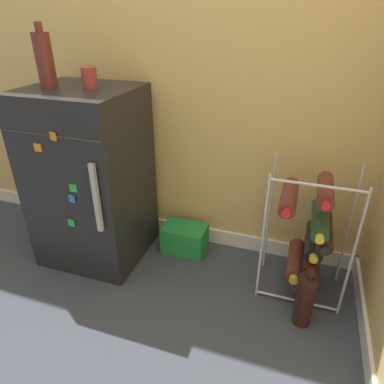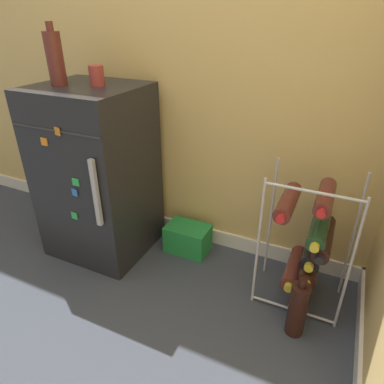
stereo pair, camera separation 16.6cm
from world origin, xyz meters
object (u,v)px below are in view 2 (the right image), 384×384
at_px(fridge_top_cup, 97,76).
at_px(fridge_top_bottle, 55,58).
at_px(loose_bottle_floor, 298,309).
at_px(soda_box, 188,238).
at_px(mini_fridge, 98,173).
at_px(wine_rack, 309,244).

height_order(fridge_top_cup, fridge_top_bottle, fridge_top_bottle).
relative_size(fridge_top_bottle, loose_bottle_floor, 0.93).
bearing_deg(loose_bottle_floor, soda_box, 154.04).
distance_m(mini_fridge, loose_bottle_floor, 1.20).
bearing_deg(fridge_top_bottle, soda_box, 19.54).
xyz_separation_m(mini_fridge, loose_bottle_floor, (1.14, -0.18, -0.33)).
bearing_deg(soda_box, mini_fridge, -162.39).
bearing_deg(fridge_top_bottle, fridge_top_cup, 23.70).
relative_size(mini_fridge, loose_bottle_floor, 3.11).
height_order(wine_rack, loose_bottle_floor, wine_rack).
height_order(mini_fridge, fridge_top_cup, fridge_top_cup).
bearing_deg(fridge_top_cup, wine_rack, 1.03).
distance_m(wine_rack, fridge_top_cup, 1.25).
xyz_separation_m(mini_fridge, soda_box, (0.47, 0.15, -0.38)).
xyz_separation_m(fridge_top_bottle, loose_bottle_floor, (1.25, -0.12, -0.92)).
relative_size(mini_fridge, fridge_top_bottle, 3.36).
relative_size(soda_box, loose_bottle_floor, 0.81).
bearing_deg(mini_fridge, fridge_top_bottle, -152.60).
distance_m(soda_box, fridge_top_cup, 0.99).
bearing_deg(soda_box, wine_rack, -9.62).
xyz_separation_m(wine_rack, soda_box, (-0.66, 0.11, -0.24)).
bearing_deg(fridge_top_bottle, wine_rack, 4.32).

